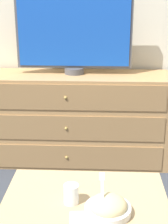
# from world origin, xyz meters

# --- Properties ---
(ground_plane) EXTENTS (12.00, 12.00, 0.00)m
(ground_plane) POSITION_xyz_m (0.00, 0.00, 0.00)
(ground_plane) COLOR #383D47
(wall_back) EXTENTS (12.00, 0.05, 2.60)m
(wall_back) POSITION_xyz_m (0.00, 0.03, 1.30)
(wall_back) COLOR silver
(wall_back) RESTS_ON ground_plane
(dresser) EXTENTS (1.67, 0.47, 0.76)m
(dresser) POSITION_xyz_m (0.03, -0.26, 0.38)
(dresser) COLOR tan
(dresser) RESTS_ON ground_plane
(tv) EXTENTS (0.92, 0.16, 0.64)m
(tv) POSITION_xyz_m (0.08, -0.22, 1.09)
(tv) COLOR #515156
(tv) RESTS_ON dresser
(coffee_table) EXTENTS (0.80, 0.62, 0.44)m
(coffee_table) POSITION_xyz_m (0.23, -1.58, 0.38)
(coffee_table) COLOR tan
(coffee_table) RESTS_ON ground_plane
(takeout_bowl) EXTENTS (0.21, 0.21, 0.18)m
(takeout_bowl) POSITION_xyz_m (0.33, -1.65, 0.47)
(takeout_bowl) COLOR silver
(takeout_bowl) RESTS_ON coffee_table
(drink_cup) EXTENTS (0.07, 0.07, 0.09)m
(drink_cup) POSITION_xyz_m (0.16, -1.57, 0.48)
(drink_cup) COLOR #9E6638
(drink_cup) RESTS_ON coffee_table
(napkin) EXTENTS (0.19, 0.19, 0.00)m
(napkin) POSITION_xyz_m (0.26, -1.73, 0.44)
(napkin) COLOR silver
(napkin) RESTS_ON coffee_table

